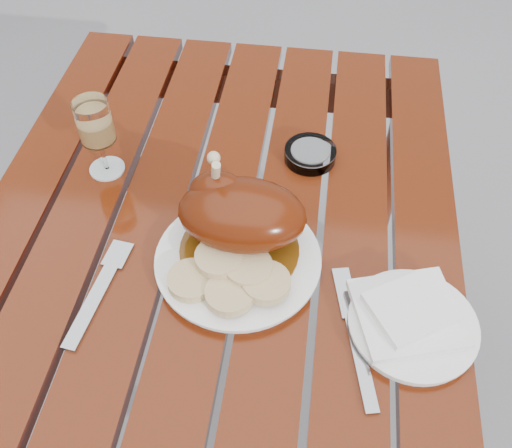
{
  "coord_description": "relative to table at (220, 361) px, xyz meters",
  "views": [
    {
      "loc": [
        0.15,
        -0.54,
        1.48
      ],
      "look_at": [
        0.07,
        0.05,
        0.78
      ],
      "focal_mm": 40.0,
      "sensor_mm": 36.0,
      "label": 1
    }
  ],
  "objects": [
    {
      "name": "ground",
      "position": [
        0.0,
        0.0,
        -0.38
      ],
      "size": [
        60.0,
        60.0,
        0.0
      ],
      "primitive_type": "plane",
      "color": "slate",
      "rests_on": "ground"
    },
    {
      "name": "table",
      "position": [
        0.0,
        0.0,
        0.0
      ],
      "size": [
        0.8,
        1.2,
        0.75
      ],
      "primitive_type": "cube",
      "color": "#63260B",
      "rests_on": "ground"
    },
    {
      "name": "dinner_plate",
      "position": [
        0.05,
        -0.01,
        0.38
      ],
      "size": [
        0.31,
        0.31,
        0.02
      ],
      "primitive_type": "cylinder",
      "rotation": [
        0.0,
        0.0,
        0.23
      ],
      "color": "white",
      "rests_on": "table"
    },
    {
      "name": "roast_duck",
      "position": [
        0.04,
        0.03,
        0.45
      ],
      "size": [
        0.2,
        0.19,
        0.14
      ],
      "color": "#59320A",
      "rests_on": "dinner_plate"
    },
    {
      "name": "bread_dumplings",
      "position": [
        0.05,
        -0.06,
        0.41
      ],
      "size": [
        0.18,
        0.13,
        0.03
      ],
      "color": "tan",
      "rests_on": "dinner_plate"
    },
    {
      "name": "wine_glass",
      "position": [
        -0.22,
        0.16,
        0.45
      ],
      "size": [
        0.07,
        0.07,
        0.15
      ],
      "primitive_type": "cylinder",
      "rotation": [
        0.0,
        0.0,
        -0.15
      ],
      "color": "tan",
      "rests_on": "table"
    },
    {
      "name": "side_plate",
      "position": [
        0.32,
        -0.09,
        0.38
      ],
      "size": [
        0.24,
        0.24,
        0.02
      ],
      "primitive_type": "cylinder",
      "rotation": [
        0.0,
        0.0,
        -0.32
      ],
      "color": "white",
      "rests_on": "table"
    },
    {
      "name": "napkin",
      "position": [
        0.31,
        -0.08,
        0.4
      ],
      "size": [
        0.18,
        0.17,
        0.01
      ],
      "primitive_type": "cube",
      "rotation": [
        0.0,
        0.0,
        0.3
      ],
      "color": "white",
      "rests_on": "side_plate"
    },
    {
      "name": "ashtray",
      "position": [
        0.14,
        0.24,
        0.39
      ],
      "size": [
        0.12,
        0.12,
        0.02
      ],
      "primitive_type": "cylinder",
      "rotation": [
        0.0,
        0.0,
        -0.35
      ],
      "color": "#B2B7BC",
      "rests_on": "table"
    },
    {
      "name": "fork",
      "position": [
        -0.15,
        -0.11,
        0.38
      ],
      "size": [
        0.04,
        0.18,
        0.01
      ],
      "primitive_type": "cube",
      "rotation": [
        0.0,
        0.0,
        -0.12
      ],
      "color": "gray",
      "rests_on": "table"
    },
    {
      "name": "knife",
      "position": [
        0.24,
        -0.13,
        0.38
      ],
      "size": [
        0.06,
        0.2,
        0.01
      ],
      "primitive_type": "cube",
      "rotation": [
        0.0,
        0.0,
        0.23
      ],
      "color": "gray",
      "rests_on": "table"
    }
  ]
}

